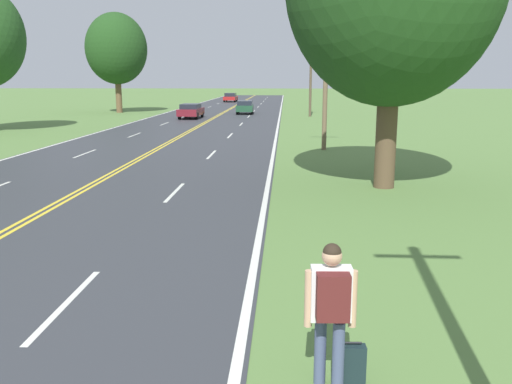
% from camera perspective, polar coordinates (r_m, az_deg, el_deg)
% --- Properties ---
extents(hitchhiker_person, '(0.62, 0.44, 1.83)m').
position_cam_1_polar(hitchhiker_person, '(6.53, 7.91, -11.44)').
color(hitchhiker_person, '#475175').
rests_on(hitchhiker_person, ground).
extents(suitcase, '(0.37, 0.16, 0.57)m').
position_cam_1_polar(suitcase, '(7.03, 9.91, -17.52)').
color(suitcase, '#19282D').
rests_on(suitcase, ground).
extents(utility_pole_midground, '(1.80, 0.24, 7.25)m').
position_cam_1_polar(utility_pole_midground, '(28.59, 7.34, 11.97)').
color(utility_pole_midground, brown).
rests_on(utility_pole_midground, ground).
extents(utility_pole_far, '(1.80, 0.24, 8.22)m').
position_cam_1_polar(utility_pole_far, '(53.82, 5.79, 12.44)').
color(utility_pole_far, brown).
rests_on(utility_pole_far, ground).
extents(tree_right_cluster, '(6.52, 6.52, 10.54)m').
position_cam_1_polar(tree_right_cluster, '(61.66, -14.49, 14.39)').
color(tree_right_cluster, brown).
rests_on(tree_right_cluster, ground).
extents(car_maroon_sedan_nearest, '(1.88, 4.62, 1.37)m').
position_cam_1_polar(car_maroon_sedan_nearest, '(51.39, -6.86, 8.51)').
color(car_maroon_sedan_nearest, black).
rests_on(car_maroon_sedan_nearest, ground).
extents(car_dark_green_hatchback_approaching, '(1.80, 3.74, 1.39)m').
position_cam_1_polar(car_dark_green_hatchback_approaching, '(57.50, -1.17, 8.97)').
color(car_dark_green_hatchback_approaching, black).
rests_on(car_dark_green_hatchback_approaching, ground).
extents(car_red_sedan_mid_near, '(1.98, 4.12, 1.40)m').
position_cam_1_polar(car_red_sedan_mid_near, '(87.01, -2.70, 9.94)').
color(car_red_sedan_mid_near, black).
rests_on(car_red_sedan_mid_near, ground).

